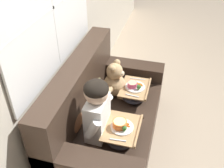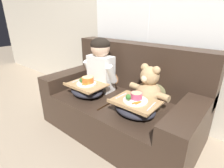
{
  "view_description": "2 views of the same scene",
  "coord_description": "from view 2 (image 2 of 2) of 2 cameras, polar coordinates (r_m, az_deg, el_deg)",
  "views": [
    {
      "loc": [
        -1.94,
        -0.53,
        2.26
      ],
      "look_at": [
        0.05,
        0.0,
        0.73
      ],
      "focal_mm": 42.0,
      "sensor_mm": 36.0,
      "label": 1
    },
    {
      "loc": [
        1.02,
        -1.35,
        1.24
      ],
      "look_at": [
        -0.08,
        -0.03,
        0.55
      ],
      "focal_mm": 28.0,
      "sensor_mm": 36.0,
      "label": 2
    }
  ],
  "objects": [
    {
      "name": "ground_plane",
      "position": [
        2.1,
        2.33,
        -14.38
      ],
      "size": [
        14.0,
        14.0,
        0.0
      ],
      "primitive_type": "plane",
      "color": "tan"
    },
    {
      "name": "wall_back_with_window",
      "position": [
        2.16,
        12.63,
        23.25
      ],
      "size": [
        8.0,
        0.08,
        2.6
      ],
      "color": "beige",
      "rests_on": "ground_plane"
    },
    {
      "name": "couch",
      "position": [
        1.98,
        3.87,
        -5.61
      ],
      "size": [
        1.68,
        0.91,
        0.94
      ],
      "color": "#38281E",
      "rests_on": "ground_plane"
    },
    {
      "name": "throw_pillow_behind_child",
      "position": [
        2.21,
        0.52,
        3.84
      ],
      "size": [
        0.32,
        0.16,
        0.34
      ],
      "color": "#B2754C",
      "rests_on": "couch"
    },
    {
      "name": "throw_pillow_behind_teddy",
      "position": [
        1.9,
        15.18,
        -0.0
      ],
      "size": [
        0.31,
        0.15,
        0.32
      ],
      "color": "#898456",
      "rests_on": "couch"
    },
    {
      "name": "child_figure",
      "position": [
        1.99,
        -3.74,
        7.1
      ],
      "size": [
        0.43,
        0.21,
        0.6
      ],
      "color": "white",
      "rests_on": "couch"
    },
    {
      "name": "teddy_bear",
      "position": [
        1.69,
        11.76,
        -1.63
      ],
      "size": [
        0.45,
        0.32,
        0.41
      ],
      "color": "tan",
      "rests_on": "couch"
    },
    {
      "name": "lap_tray_child",
      "position": [
        1.92,
        -8.25,
        -1.62
      ],
      "size": [
        0.4,
        0.32,
        0.21
      ],
      "color": "#2D2D38",
      "rests_on": "child_figure"
    },
    {
      "name": "lap_tray_teddy",
      "position": [
        1.56,
        7.48,
        -7.53
      ],
      "size": [
        0.4,
        0.3,
        0.21
      ],
      "color": "#2D2D38",
      "rests_on": "teddy_bear"
    }
  ]
}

